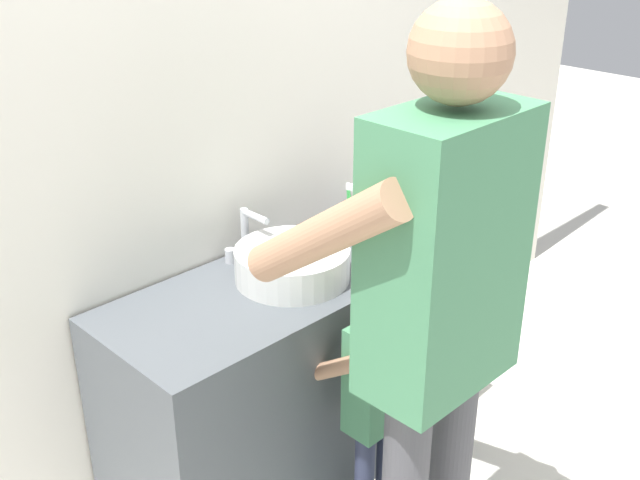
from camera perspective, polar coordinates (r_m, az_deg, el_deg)
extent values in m
cube|color=silver|center=(2.62, -7.40, 10.18)|extent=(4.40, 0.08, 2.70)
cube|color=#4C5156|center=(2.80, -2.20, -10.08)|extent=(1.32, 0.54, 0.81)
cylinder|color=silver|center=(2.54, -2.07, -1.78)|extent=(0.38, 0.38, 0.11)
cylinder|color=#B1B1AD|center=(2.54, -2.07, -1.67)|extent=(0.31, 0.31, 0.09)
cylinder|color=#B7BABF|center=(2.69, -5.58, 0.54)|extent=(0.03, 0.03, 0.18)
cylinder|color=#B7BABF|center=(2.62, -4.81, 1.75)|extent=(0.02, 0.12, 0.02)
cylinder|color=#B7BABF|center=(2.68, -6.67, -1.16)|extent=(0.04, 0.04, 0.05)
cylinder|color=#B7BABF|center=(2.76, -4.41, -0.26)|extent=(0.04, 0.04, 0.05)
cylinder|color=#D86666|center=(2.86, 2.39, 1.26)|extent=(0.07, 0.07, 0.09)
cylinder|color=green|center=(2.84, 2.12, 2.18)|extent=(0.02, 0.02, 0.17)
cube|color=white|center=(2.80, 2.15, 3.97)|extent=(0.01, 0.02, 0.02)
cylinder|color=green|center=(2.83, 2.39, 2.10)|extent=(0.03, 0.03, 0.17)
cube|color=white|center=(2.79, 2.43, 3.90)|extent=(0.01, 0.02, 0.02)
cylinder|color=#2D334C|center=(2.72, 4.86, -16.41)|extent=(0.07, 0.07, 0.43)
cube|color=#427F56|center=(2.44, 4.37, -9.96)|extent=(0.21, 0.12, 0.37)
sphere|color=#A87A5B|center=(2.30, 4.58, -4.72)|extent=(0.12, 0.12, 0.12)
cylinder|color=#A87A5B|center=(2.40, 0.74, -9.54)|extent=(0.05, 0.26, 0.20)
cylinder|color=#A87A5B|center=(2.55, 4.48, -7.38)|extent=(0.05, 0.26, 0.20)
cylinder|color=#47474C|center=(2.40, 9.44, -17.05)|extent=(0.13, 0.13, 0.83)
cube|color=#427F56|center=(1.90, 9.21, -1.04)|extent=(0.41, 0.23, 0.72)
sphere|color=#A87A5B|center=(1.74, 10.34, 13.54)|extent=(0.23, 0.23, 0.23)
cylinder|color=#A87A5B|center=(1.82, 0.27, 0.36)|extent=(0.10, 0.50, 0.39)
cylinder|color=#A87A5B|center=(2.14, 8.92, 3.97)|extent=(0.10, 0.50, 0.39)
cylinder|color=green|center=(2.32, 4.89, 0.84)|extent=(0.01, 0.14, 0.03)
cube|color=white|center=(2.36, 3.52, 1.64)|extent=(0.01, 0.02, 0.02)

